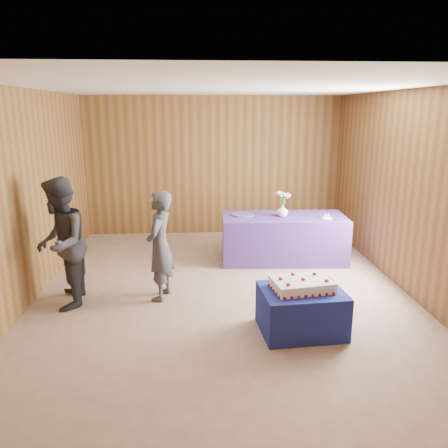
{
  "coord_description": "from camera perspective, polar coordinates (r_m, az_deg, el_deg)",
  "views": [
    {
      "loc": [
        -0.35,
        -5.59,
        2.43
      ],
      "look_at": [
        0.02,
        0.1,
        0.93
      ],
      "focal_mm": 35.0,
      "sensor_mm": 36.0,
      "label": 1
    }
  ],
  "objects": [
    {
      "name": "cake_table",
      "position": [
        5.06,
        10.06,
        -11.08
      ],
      "size": [
        0.95,
        0.77,
        0.5
      ],
      "primitive_type": "cube",
      "rotation": [
        0.0,
        0.0,
        0.08
      ],
      "color": "navy",
      "rests_on": "ground"
    },
    {
      "name": "ground",
      "position": [
        6.11,
        -0.13,
        -8.74
      ],
      "size": [
        6.0,
        6.0,
        0.0
      ],
      "primitive_type": "plane",
      "color": "#A1846F",
      "rests_on": "ground"
    },
    {
      "name": "vase",
      "position": [
        7.13,
        7.63,
        1.75
      ],
      "size": [
        0.24,
        0.24,
        0.19
      ],
      "primitive_type": "imported",
      "rotation": [
        0.0,
        0.0,
        -0.39
      ],
      "color": "white",
      "rests_on": "serving_table"
    },
    {
      "name": "knife",
      "position": [
        7.04,
        14.14,
        0.47
      ],
      "size": [
        0.24,
        0.14,
        0.0
      ],
      "primitive_type": "cube",
      "rotation": [
        0.0,
        0.0,
        -0.46
      ],
      "color": "silver",
      "rests_on": "serving_table"
    },
    {
      "name": "plate",
      "position": [
        7.15,
        13.26,
        0.77
      ],
      "size": [
        0.24,
        0.24,
        0.01
      ],
      "primitive_type": "cylinder",
      "rotation": [
        0.0,
        0.0,
        -0.48
      ],
      "color": "white",
      "rests_on": "serving_table"
    },
    {
      "name": "guest_left",
      "position": [
        5.71,
        -8.38,
        -2.86
      ],
      "size": [
        0.46,
        0.59,
        1.44
      ],
      "primitive_type": "imported",
      "rotation": [
        0.0,
        0.0,
        -1.81
      ],
      "color": "#393A44",
      "rests_on": "ground"
    },
    {
      "name": "room_shell",
      "position": [
        5.64,
        -0.14,
        8.32
      ],
      "size": [
        5.04,
        6.04,
        2.72
      ],
      "color": "brown",
      "rests_on": "ground"
    },
    {
      "name": "serving_table",
      "position": [
        7.28,
        7.75,
        -1.82
      ],
      "size": [
        2.04,
        0.99,
        0.75
      ],
      "primitive_type": "cube",
      "rotation": [
        0.0,
        0.0,
        -0.05
      ],
      "color": "#4B348F",
      "rests_on": "ground"
    },
    {
      "name": "platter",
      "position": [
        7.19,
        2.5,
        1.26
      ],
      "size": [
        0.41,
        0.41,
        0.02
      ],
      "primitive_type": "cylinder",
      "rotation": [
        0.0,
        0.0,
        0.08
      ],
      "color": "#5D4B97",
      "rests_on": "serving_table"
    },
    {
      "name": "sheet_cake",
      "position": [
        4.94,
        10.12,
        -7.79
      ],
      "size": [
        0.73,
        0.55,
        0.16
      ],
      "rotation": [
        0.0,
        0.0,
        0.16
      ],
      "color": "white",
      "rests_on": "cake_table"
    },
    {
      "name": "cake_slice",
      "position": [
        7.14,
        13.28,
        1.05
      ],
      "size": [
        0.09,
        0.08,
        0.08
      ],
      "rotation": [
        0.0,
        0.0,
        -0.44
      ],
      "color": "white",
      "rests_on": "plate"
    },
    {
      "name": "guest_right",
      "position": [
        5.77,
        -20.53,
        -2.41
      ],
      "size": [
        0.72,
        0.88,
        1.65
      ],
      "primitive_type": "imported",
      "rotation": [
        0.0,
        0.0,
        -1.44
      ],
      "color": "#30323A",
      "rests_on": "ground"
    },
    {
      "name": "flower_spray",
      "position": [
        7.08,
        7.7,
        3.77
      ],
      "size": [
        0.25,
        0.25,
        0.19
      ],
      "color": "#276329",
      "rests_on": "vase"
    }
  ]
}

